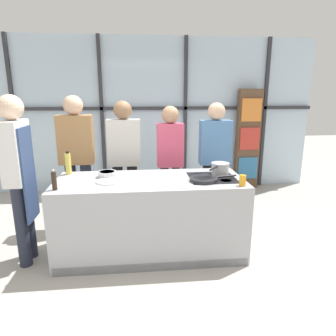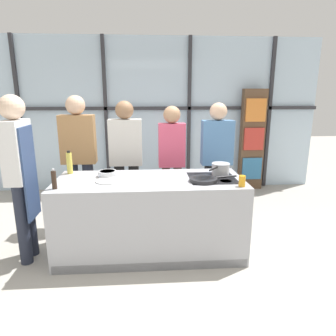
{
  "view_description": "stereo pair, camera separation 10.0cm",
  "coord_description": "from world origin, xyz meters",
  "px_view_note": "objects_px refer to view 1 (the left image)",
  "views": [
    {
      "loc": [
        -0.12,
        -3.21,
        1.83
      ],
      "look_at": [
        0.21,
        0.1,
        0.98
      ],
      "focal_mm": 32.0,
      "sensor_mm": 36.0,
      "label": 1
    },
    {
      "loc": [
        -0.02,
        -3.22,
        1.83
      ],
      "look_at": [
        0.21,
        0.1,
        0.98
      ],
      "focal_mm": 32.0,
      "sensor_mm": 36.0,
      "label": 2
    }
  ],
  "objects_px": {
    "saucepan": "(220,168)",
    "spectator_far_right": "(215,155)",
    "chef": "(19,169)",
    "pepper_grinder": "(54,180)",
    "spectator_center_left": "(124,156)",
    "spectator_center_right": "(170,156)",
    "oil_bottle": "(68,164)",
    "frying_pan": "(204,179)",
    "juice_glass_near": "(243,180)",
    "white_plate": "(108,181)",
    "mixing_bowl": "(107,174)",
    "spectator_far_left": "(77,154)"
  },
  "relations": [
    {
      "from": "frying_pan",
      "to": "spectator_far_left",
      "type": "bearing_deg",
      "value": 148.56
    },
    {
      "from": "spectator_center_right",
      "to": "saucepan",
      "type": "xyz_separation_m",
      "value": [
        0.52,
        -0.69,
        -0.01
      ]
    },
    {
      "from": "pepper_grinder",
      "to": "white_plate",
      "type": "bearing_deg",
      "value": 23.7
    },
    {
      "from": "saucepan",
      "to": "oil_bottle",
      "type": "xyz_separation_m",
      "value": [
        -1.78,
        0.19,
        0.06
      ]
    },
    {
      "from": "chef",
      "to": "saucepan",
      "type": "xyz_separation_m",
      "value": [
        2.19,
        0.19,
        -0.1
      ]
    },
    {
      "from": "chef",
      "to": "spectator_center_right",
      "type": "xyz_separation_m",
      "value": [
        1.67,
        0.88,
        -0.08
      ]
    },
    {
      "from": "chef",
      "to": "oil_bottle",
      "type": "bearing_deg",
      "value": 132.92
    },
    {
      "from": "spectator_far_left",
      "to": "spectator_far_right",
      "type": "height_order",
      "value": "spectator_far_left"
    },
    {
      "from": "spectator_center_left",
      "to": "frying_pan",
      "type": "height_order",
      "value": "spectator_center_left"
    },
    {
      "from": "pepper_grinder",
      "to": "spectator_center_left",
      "type": "bearing_deg",
      "value": 59.45
    },
    {
      "from": "spectator_center_left",
      "to": "saucepan",
      "type": "relative_size",
      "value": 5.16
    },
    {
      "from": "spectator_far_right",
      "to": "juice_glass_near",
      "type": "distance_m",
      "value": 1.14
    },
    {
      "from": "spectator_center_left",
      "to": "juice_glass_near",
      "type": "height_order",
      "value": "spectator_center_left"
    },
    {
      "from": "pepper_grinder",
      "to": "juice_glass_near",
      "type": "relative_size",
      "value": 1.86
    },
    {
      "from": "spectator_center_right",
      "to": "spectator_center_left",
      "type": "bearing_deg",
      "value": 0.0
    },
    {
      "from": "saucepan",
      "to": "pepper_grinder",
      "type": "bearing_deg",
      "value": -167.43
    },
    {
      "from": "spectator_far_right",
      "to": "white_plate",
      "type": "xyz_separation_m",
      "value": [
        -1.4,
        -0.87,
        -0.08
      ]
    },
    {
      "from": "chef",
      "to": "frying_pan",
      "type": "bearing_deg",
      "value": 88.47
    },
    {
      "from": "frying_pan",
      "to": "pepper_grinder",
      "type": "distance_m",
      "value": 1.56
    },
    {
      "from": "spectator_far_left",
      "to": "oil_bottle",
      "type": "relative_size",
      "value": 6.48
    },
    {
      "from": "chef",
      "to": "spectator_far_left",
      "type": "relative_size",
      "value": 1.01
    },
    {
      "from": "spectator_center_right",
      "to": "white_plate",
      "type": "bearing_deg",
      "value": 48.5
    },
    {
      "from": "saucepan",
      "to": "oil_bottle",
      "type": "relative_size",
      "value": 1.21
    },
    {
      "from": "frying_pan",
      "to": "juice_glass_near",
      "type": "relative_size",
      "value": 4.8
    },
    {
      "from": "white_plate",
      "to": "juice_glass_near",
      "type": "bearing_deg",
      "value": -11.0
    },
    {
      "from": "spectator_center_right",
      "to": "mixing_bowl",
      "type": "xyz_separation_m",
      "value": [
        -0.8,
        -0.67,
        -0.05
      ]
    },
    {
      "from": "saucepan",
      "to": "spectator_far_right",
      "type": "bearing_deg",
      "value": 80.8
    },
    {
      "from": "spectator_center_left",
      "to": "mixing_bowl",
      "type": "xyz_separation_m",
      "value": [
        -0.17,
        -0.67,
        -0.06
      ]
    },
    {
      "from": "spectator_far_right",
      "to": "oil_bottle",
      "type": "relative_size",
      "value": 6.14
    },
    {
      "from": "chef",
      "to": "saucepan",
      "type": "height_order",
      "value": "chef"
    },
    {
      "from": "chef",
      "to": "spectator_center_right",
      "type": "height_order",
      "value": "chef"
    },
    {
      "from": "saucepan",
      "to": "spectator_center_right",
      "type": "bearing_deg",
      "value": 126.78
    },
    {
      "from": "oil_bottle",
      "to": "spectator_far_left",
      "type": "bearing_deg",
      "value": 89.46
    },
    {
      "from": "spectator_center_right",
      "to": "frying_pan",
      "type": "height_order",
      "value": "spectator_center_right"
    },
    {
      "from": "saucepan",
      "to": "oil_bottle",
      "type": "bearing_deg",
      "value": 173.91
    },
    {
      "from": "saucepan",
      "to": "pepper_grinder",
      "type": "height_order",
      "value": "pepper_grinder"
    },
    {
      "from": "juice_glass_near",
      "to": "chef",
      "type": "bearing_deg",
      "value": 173.65
    },
    {
      "from": "spectator_far_left",
      "to": "spectator_far_right",
      "type": "relative_size",
      "value": 1.06
    },
    {
      "from": "white_plate",
      "to": "mixing_bowl",
      "type": "xyz_separation_m",
      "value": [
        -0.03,
        0.2,
        0.03
      ]
    },
    {
      "from": "frying_pan",
      "to": "juice_glass_near",
      "type": "distance_m",
      "value": 0.41
    },
    {
      "from": "oil_bottle",
      "to": "pepper_grinder",
      "type": "height_order",
      "value": "oil_bottle"
    },
    {
      "from": "spectator_far_left",
      "to": "oil_bottle",
      "type": "height_order",
      "value": "spectator_far_left"
    },
    {
      "from": "spectator_far_right",
      "to": "white_plate",
      "type": "height_order",
      "value": "spectator_far_right"
    },
    {
      "from": "chef",
      "to": "mixing_bowl",
      "type": "bearing_deg",
      "value": 103.99
    },
    {
      "from": "spectator_center_right",
      "to": "oil_bottle",
      "type": "relative_size",
      "value": 5.99
    },
    {
      "from": "pepper_grinder",
      "to": "saucepan",
      "type": "bearing_deg",
      "value": 12.57
    },
    {
      "from": "spectator_center_left",
      "to": "pepper_grinder",
      "type": "relative_size",
      "value": 8.12
    },
    {
      "from": "saucepan",
      "to": "white_plate",
      "type": "distance_m",
      "value": 1.3
    },
    {
      "from": "oil_bottle",
      "to": "juice_glass_near",
      "type": "height_order",
      "value": "oil_bottle"
    },
    {
      "from": "spectator_center_right",
      "to": "mixing_bowl",
      "type": "distance_m",
      "value": 1.04
    }
  ]
}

